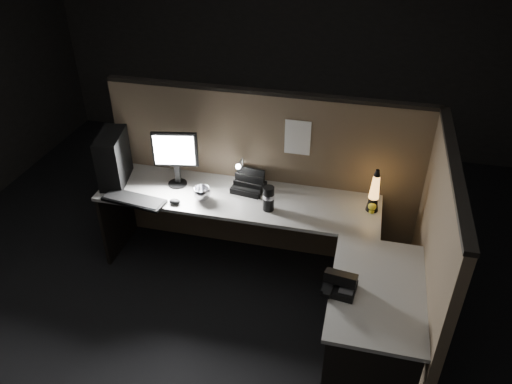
% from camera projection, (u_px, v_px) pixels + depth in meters
% --- Properties ---
extents(floor, '(6.00, 6.00, 0.00)m').
position_uv_depth(floor, '(238.00, 317.00, 3.94)').
color(floor, black).
rests_on(floor, ground).
extents(room_shell, '(6.00, 6.00, 6.00)m').
position_uv_depth(room_shell, '(232.00, 133.00, 3.05)').
color(room_shell, silver).
rests_on(room_shell, ground).
extents(partition_back, '(2.66, 0.06, 1.50)m').
position_uv_depth(partition_back, '(265.00, 176.00, 4.29)').
color(partition_back, brown).
rests_on(partition_back, ground).
extents(partition_right, '(0.06, 1.66, 1.50)m').
position_uv_depth(partition_right, '(430.00, 263.00, 3.35)').
color(partition_right, brown).
rests_on(partition_right, ground).
extents(desk, '(2.60, 1.60, 0.73)m').
position_uv_depth(desk, '(268.00, 243.00, 3.79)').
color(desk, '#A7A59E').
rests_on(desk, ground).
extents(pc_tower, '(0.27, 0.44, 0.43)m').
position_uv_depth(pc_tower, '(113.00, 158.00, 4.15)').
color(pc_tower, black).
rests_on(pc_tower, desk).
extents(monitor, '(0.37, 0.16, 0.48)m').
position_uv_depth(monitor, '(175.00, 154.00, 4.07)').
color(monitor, black).
rests_on(monitor, desk).
extents(keyboard, '(0.53, 0.23, 0.03)m').
position_uv_depth(keyboard, '(134.00, 200.00, 3.99)').
color(keyboard, black).
rests_on(keyboard, desk).
extents(mouse, '(0.09, 0.07, 0.04)m').
position_uv_depth(mouse, '(175.00, 202.00, 3.97)').
color(mouse, black).
rests_on(mouse, desk).
extents(clip_lamp, '(0.04, 0.18, 0.23)m').
position_uv_depth(clip_lamp, '(240.00, 170.00, 4.15)').
color(clip_lamp, white).
rests_on(clip_lamp, desk).
extents(organizer, '(0.27, 0.25, 0.19)m').
position_uv_depth(organizer, '(249.00, 185.00, 4.13)').
color(organizer, black).
rests_on(organizer, desk).
extents(lava_lamp, '(0.10, 0.10, 0.36)m').
position_uv_depth(lava_lamp, '(374.00, 194.00, 3.82)').
color(lava_lamp, black).
rests_on(lava_lamp, desk).
extents(travel_mug, '(0.09, 0.09, 0.21)m').
position_uv_depth(travel_mug, '(269.00, 199.00, 3.85)').
color(travel_mug, black).
rests_on(travel_mug, desk).
extents(steel_mug, '(0.15, 0.15, 0.11)m').
position_uv_depth(steel_mug, '(202.00, 194.00, 4.00)').
color(steel_mug, silver).
rests_on(steel_mug, desk).
extents(figurine, '(0.06, 0.06, 0.06)m').
position_uv_depth(figurine, '(372.00, 206.00, 3.85)').
color(figurine, yellow).
rests_on(figurine, desk).
extents(pinned_paper, '(0.21, 0.00, 0.30)m').
position_uv_depth(pinned_paper, '(298.00, 138.00, 3.97)').
color(pinned_paper, white).
rests_on(pinned_paper, partition_back).
extents(desk_phone, '(0.23, 0.23, 0.12)m').
position_uv_depth(desk_phone, '(339.00, 284.00, 3.15)').
color(desk_phone, black).
rests_on(desk_phone, desk).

